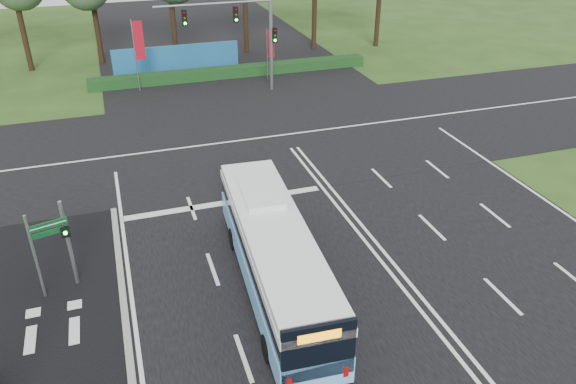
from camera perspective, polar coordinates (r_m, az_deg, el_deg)
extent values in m
plane|color=#274717|center=(24.40, 7.75, -4.95)|extent=(120.00, 120.00, 0.00)
cube|color=black|center=(24.39, 7.75, -4.91)|extent=(20.00, 120.00, 0.04)
cube|color=black|center=(34.23, -0.77, 5.75)|extent=(120.00, 14.00, 0.05)
cube|color=black|center=(20.43, -22.88, -15.15)|extent=(5.00, 18.00, 0.06)
cube|color=gray|center=(20.18, -15.98, -14.20)|extent=(0.25, 18.00, 0.12)
cube|color=#6EB9FF|center=(20.97, -1.36, -7.76)|extent=(2.92, 10.95, 0.99)
cube|color=black|center=(21.24, -1.35, -8.74)|extent=(2.90, 10.89, 0.27)
cube|color=black|center=(20.44, -1.39, -5.73)|extent=(2.82, 10.78, 0.86)
cube|color=white|center=(20.14, -1.41, -4.46)|extent=(2.92, 10.95, 0.32)
cube|color=white|center=(19.97, -1.42, -3.71)|extent=(2.85, 10.51, 0.32)
cube|color=white|center=(21.73, -2.80, 0.00)|extent=(1.61, 2.79, 0.23)
cube|color=black|center=(16.43, 3.10, -15.92)|extent=(2.19, 0.26, 1.99)
cube|color=orange|center=(15.97, 3.21, -14.41)|extent=(1.26, 0.14, 0.32)
cylinder|color=black|center=(23.57, -5.57, -4.77)|extent=(0.31, 0.95, 0.94)
cylinder|color=black|center=(23.90, -0.61, -4.09)|extent=(0.31, 0.95, 0.94)
cylinder|color=black|center=(18.57, -2.06, -15.61)|extent=(0.31, 0.95, 0.94)
cylinder|color=black|center=(18.99, 4.32, -14.46)|extent=(0.31, 0.95, 0.94)
cylinder|color=gray|center=(22.24, -21.35, -4.98)|extent=(0.15, 0.15, 3.64)
cube|color=black|center=(21.73, -21.67, -3.75)|extent=(0.30, 0.20, 0.42)
sphere|color=#19F233|center=(21.65, -21.68, -3.89)|extent=(0.15, 0.15, 0.15)
cylinder|color=gray|center=(22.04, -24.28, -6.13)|extent=(0.11, 0.11, 3.54)
cube|color=#0B411D|center=(21.51, -23.19, -3.11)|extent=(1.29, 0.42, 0.27)
cube|color=#0B411D|center=(21.66, -23.03, -3.81)|extent=(1.29, 0.42, 0.19)
cube|color=white|center=(21.48, -23.19, -3.16)|extent=(1.20, 0.35, 0.04)
cylinder|color=gray|center=(42.77, -15.23, 13.16)|extent=(0.08, 0.08, 5.16)
cube|color=maroon|center=(42.55, -14.91, 14.65)|extent=(0.69, 0.09, 2.75)
cylinder|color=gray|center=(44.14, -2.12, 13.76)|extent=(0.06, 0.06, 3.93)
cube|color=maroon|center=(43.97, -1.76, 14.82)|extent=(0.52, 0.11, 2.10)
cylinder|color=gray|center=(41.41, -1.73, 14.94)|extent=(0.24, 0.24, 7.00)
cylinder|color=gray|center=(39.88, -7.61, 18.44)|extent=(8.00, 0.16, 0.16)
cube|color=black|center=(40.33, -5.34, 17.52)|extent=(0.32, 0.28, 1.05)
cube|color=black|center=(39.71, -10.48, 17.00)|extent=(0.32, 0.28, 1.05)
cube|color=black|center=(41.36, -1.39, 15.64)|extent=(0.32, 0.28, 1.05)
cube|color=#123413|center=(45.49, -5.61, 12.06)|extent=(22.00, 1.20, 0.80)
cube|color=#1A5C91|center=(47.03, -11.25, 13.10)|extent=(10.00, 0.30, 2.20)
cylinder|color=black|center=(50.67, -25.50, 15.40)|extent=(0.44, 0.44, 7.89)
cylinder|color=black|center=(50.67, -18.98, 16.38)|extent=(0.44, 0.44, 7.54)
cylinder|color=black|center=(49.18, -11.66, 17.35)|extent=(0.44, 0.44, 8.20)
cylinder|color=black|center=(51.57, -4.38, 18.42)|extent=(0.44, 0.44, 8.33)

